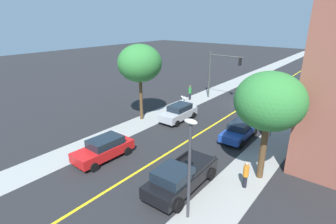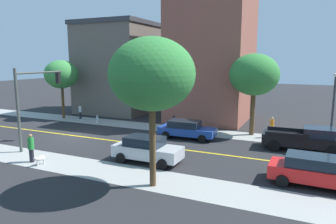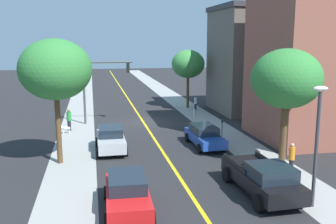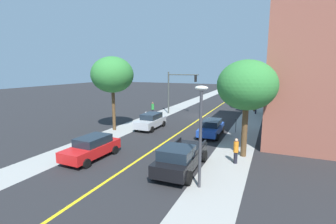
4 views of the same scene
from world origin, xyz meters
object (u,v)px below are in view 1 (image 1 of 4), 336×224
at_px(pedestrian_orange_shirt, 246,174).
at_px(silver_sedan_right_curb, 179,112).
at_px(street_tree_right_corner, 270,102).
at_px(parking_meter, 271,126).
at_px(fire_hydrant, 298,107).
at_px(red_sedan_right_curb, 104,148).
at_px(small_dog, 184,98).
at_px(street_tree_left_near, 140,63).
at_px(street_lamp, 190,158).
at_px(street_tree_left_far, 320,62).
at_px(black_pickup_truck, 181,177).
at_px(blue_sedan_left_curb, 240,130).
at_px(pedestrian_white_shirt, 313,99).
at_px(pedestrian_green_shirt, 190,92).
at_px(traffic_light_mast, 220,68).

bearing_deg(pedestrian_orange_shirt, silver_sedan_right_curb, -139.23).
distance_m(street_tree_right_corner, parking_meter, 8.15).
bearing_deg(fire_hydrant, parking_meter, 88.88).
xyz_separation_m(red_sedan_right_curb, small_dog, (3.60, -15.42, -0.41)).
bearing_deg(street_tree_left_near, pedestrian_orange_shirt, 160.99).
bearing_deg(street_lamp, small_dog, -54.36).
xyz_separation_m(street_tree_left_far, black_pickup_truck, (2.58, 25.00, -3.99)).
height_order(street_lamp, black_pickup_truck, street_lamp).
height_order(street_tree_left_far, street_lamp, street_tree_left_far).
bearing_deg(blue_sedan_left_curb, black_pickup_truck, -0.02).
relative_size(black_pickup_truck, pedestrian_white_shirt, 3.36).
height_order(silver_sedan_right_curb, pedestrian_orange_shirt, pedestrian_orange_shirt).
bearing_deg(street_tree_left_far, black_pickup_truck, 84.10).
relative_size(street_tree_left_near, street_lamp, 1.37).
distance_m(street_tree_left_near, silver_sedan_right_curb, 6.24).
bearing_deg(street_tree_left_near, pedestrian_green_shirt, -90.75).
bearing_deg(street_tree_right_corner, blue_sedan_left_curb, -53.33).
height_order(red_sedan_right_curb, pedestrian_white_shirt, pedestrian_white_shirt).
distance_m(street_tree_left_near, traffic_light_mast, 11.75).
bearing_deg(street_tree_left_near, traffic_light_mast, -103.84).
height_order(fire_hydrant, red_sedan_right_curb, red_sedan_right_curb).
relative_size(silver_sedan_right_curb, pedestrian_white_shirt, 2.66).
distance_m(street_tree_left_far, parking_meter, 14.46).
bearing_deg(red_sedan_right_curb, black_pickup_truck, 95.85).
bearing_deg(street_tree_right_corner, traffic_light_mast, -52.95).
height_order(pedestrian_orange_shirt, pedestrian_green_shirt, pedestrian_green_shirt).
xyz_separation_m(street_tree_right_corner, parking_meter, (1.52, -6.78, -4.26)).
bearing_deg(street_lamp, street_tree_right_corner, -105.19).
bearing_deg(red_sedan_right_curb, street_tree_left_far, 161.94).
xyz_separation_m(blue_sedan_left_curb, black_pickup_truck, (-0.22, 9.09, 0.11)).
height_order(street_tree_left_far, parking_meter, street_tree_left_far).
relative_size(parking_meter, pedestrian_orange_shirt, 0.83).
bearing_deg(street_lamp, pedestrian_green_shirt, -56.47).
xyz_separation_m(red_sedan_right_curb, black_pickup_truck, (-6.63, -0.47, 0.07)).
distance_m(traffic_light_mast, pedestrian_white_shirt, 11.58).
bearing_deg(street_tree_right_corner, black_pickup_truck, 52.47).
relative_size(street_tree_left_near, street_tree_right_corner, 1.08).
bearing_deg(silver_sedan_right_curb, black_pickup_truck, 36.36).
xyz_separation_m(street_tree_left_far, street_lamp, (0.89, 26.68, -1.39)).
bearing_deg(street_tree_left_near, street_tree_left_far, -125.36).
relative_size(street_tree_left_far, black_pickup_truck, 1.16).
bearing_deg(pedestrian_white_shirt, street_tree_right_corner, -107.87).
bearing_deg(black_pickup_truck, street_lamp, 43.76).
height_order(street_tree_left_far, fire_hydrant, street_tree_left_far).
height_order(street_tree_left_near, red_sedan_right_curb, street_tree_left_near).
bearing_deg(street_tree_left_far, traffic_light_mast, 33.62).
relative_size(street_tree_right_corner, pedestrian_orange_shirt, 4.00).
distance_m(street_tree_right_corner, blue_sedan_left_curb, 7.40).
xyz_separation_m(parking_meter, pedestrian_green_shirt, (11.78, -4.82, 0.02)).
distance_m(street_tree_left_near, pedestrian_white_shirt, 21.01).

